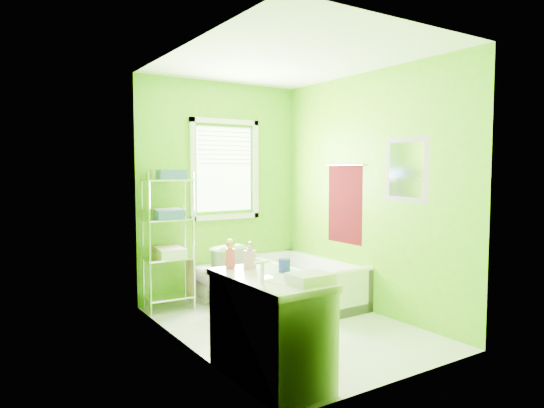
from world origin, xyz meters
TOP-DOWN VIEW (x-y plane):
  - ground at (0.00, 0.00)m, footprint 2.90×2.90m
  - room_envelope at (0.00, 0.00)m, footprint 2.14×2.94m
  - window at (0.05, 1.42)m, footprint 0.92×0.05m
  - door at (-1.04, -1.00)m, footprint 0.09×0.80m
  - right_wall_decor at (1.04, -0.02)m, footprint 0.04×1.48m
  - bathtub at (0.69, 0.64)m, footprint 0.73×1.56m
  - toilet at (-0.27, 1.11)m, footprint 0.52×0.76m
  - vanity at (-0.80, -0.91)m, footprint 0.53×1.02m
  - wire_shelf_unit at (-0.75, 1.20)m, footprint 0.54×0.43m

SIDE VIEW (x-z plane):
  - ground at x=0.00m, z-range 0.00..0.00m
  - bathtub at x=0.69m, z-range -0.09..0.41m
  - toilet at x=-0.27m, z-range 0.00..0.72m
  - vanity at x=-0.80m, z-range -0.08..0.91m
  - wire_shelf_unit at x=-0.75m, z-range 0.17..1.72m
  - door at x=-1.04m, z-range 0.00..2.00m
  - right_wall_decor at x=1.04m, z-range 0.74..1.91m
  - room_envelope at x=0.00m, z-range 0.24..2.86m
  - window at x=0.05m, z-range 1.00..2.22m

